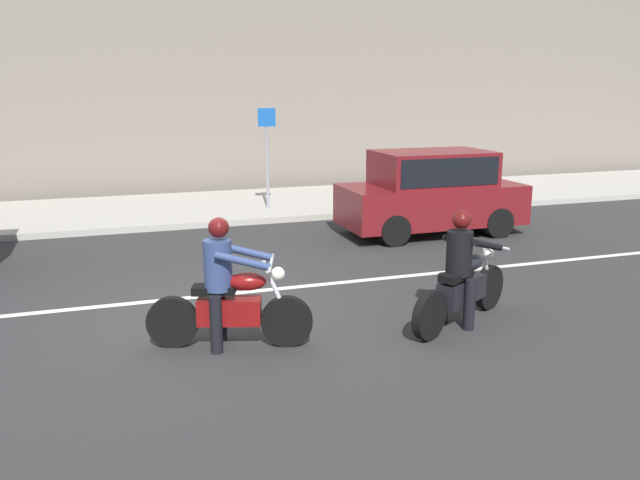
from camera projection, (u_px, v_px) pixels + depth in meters
ground_plane at (209, 316)px, 9.05m from camera, size 80.00×80.00×0.00m
sidewalk_slab at (159, 210)px, 16.42m from camera, size 40.00×4.40×0.14m
building_facade at (139, 11)px, 18.37m from camera, size 40.00×1.40×10.42m
lane_marking_stripe at (216, 295)px, 9.96m from camera, size 18.00×0.14×0.01m
motorcycle_with_rider_denim_blue at (228, 295)px, 7.86m from camera, size 1.98×0.88×1.63m
motorcycle_with_rider_black_leather at (462, 278)px, 8.64m from camera, size 1.98×1.22×1.58m
parked_hatchback_maroon at (431, 191)px, 13.90m from camera, size 3.89×1.76×1.80m
street_sign_post at (267, 147)px, 15.99m from camera, size 0.44×0.08×2.51m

